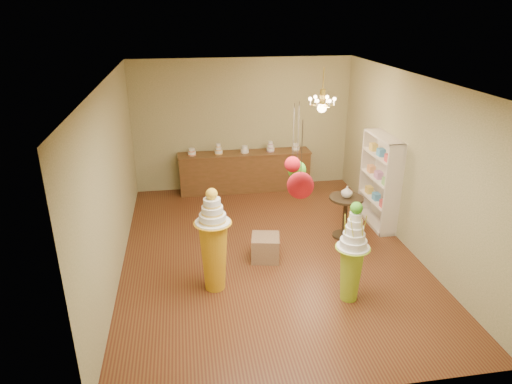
{
  "coord_description": "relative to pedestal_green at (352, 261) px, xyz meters",
  "views": [
    {
      "loc": [
        -1.35,
        -6.94,
        4.04
      ],
      "look_at": [
        -0.22,
        0.0,
        1.16
      ],
      "focal_mm": 32.0,
      "sensor_mm": 36.0,
      "label": 1
    }
  ],
  "objects": [
    {
      "name": "floor",
      "position": [
        -0.92,
        1.55,
        -0.65
      ],
      "size": [
        6.5,
        6.5,
        0.0
      ],
      "primitive_type": "plane",
      "color": "#532B16",
      "rests_on": "ground"
    },
    {
      "name": "ceiling",
      "position": [
        -0.92,
        1.55,
        2.35
      ],
      "size": [
        6.5,
        6.5,
        0.0
      ],
      "primitive_type": "plane",
      "rotation": [
        3.14,
        0.0,
        0.0
      ],
      "color": "white",
      "rests_on": "ground"
    },
    {
      "name": "wall_back",
      "position": [
        -0.92,
        4.8,
        0.85
      ],
      "size": [
        5.0,
        0.04,
        3.0
      ],
      "primitive_type": "cube",
      "color": "tan",
      "rests_on": "ground"
    },
    {
      "name": "wall_front",
      "position": [
        -0.92,
        -1.7,
        0.85
      ],
      "size": [
        5.0,
        0.04,
        3.0
      ],
      "primitive_type": "cube",
      "color": "tan",
      "rests_on": "ground"
    },
    {
      "name": "wall_left",
      "position": [
        -3.42,
        1.55,
        0.85
      ],
      "size": [
        0.04,
        6.5,
        3.0
      ],
      "primitive_type": "cube",
      "color": "tan",
      "rests_on": "ground"
    },
    {
      "name": "wall_right",
      "position": [
        1.58,
        1.55,
        0.85
      ],
      "size": [
        0.04,
        6.5,
        3.0
      ],
      "primitive_type": "cube",
      "color": "tan",
      "rests_on": "ground"
    },
    {
      "name": "pedestal_green",
      "position": [
        0.0,
        0.0,
        0.0
      ],
      "size": [
        0.58,
        0.58,
        1.56
      ],
      "rotation": [
        0.0,
        0.0,
        0.29
      ],
      "color": "#9CC12A",
      "rests_on": "floor"
    },
    {
      "name": "pedestal_orange",
      "position": [
        -1.93,
        0.6,
        0.05
      ],
      "size": [
        0.65,
        0.65,
        1.65
      ],
      "rotation": [
        0.0,
        0.0,
        -0.3
      ],
      "color": "gold",
      "rests_on": "floor"
    },
    {
      "name": "burlap_riser",
      "position": [
        -1.01,
        1.33,
        -0.43
      ],
      "size": [
        0.55,
        0.55,
        0.43
      ],
      "primitive_type": "cube",
      "rotation": [
        0.0,
        0.0,
        -0.2
      ],
      "color": "#7E6045",
      "rests_on": "floor"
    },
    {
      "name": "sideboard",
      "position": [
        -0.92,
        4.52,
        -0.17
      ],
      "size": [
        3.04,
        0.54,
        1.16
      ],
      "color": "#58361B",
      "rests_on": "floor"
    },
    {
      "name": "shelving_unit",
      "position": [
        1.41,
        2.35,
        0.26
      ],
      "size": [
        0.33,
        1.2,
        1.8
      ],
      "color": "beige",
      "rests_on": "floor"
    },
    {
      "name": "round_table",
      "position": [
        0.59,
        1.9,
        -0.13
      ],
      "size": [
        0.71,
        0.71,
        0.8
      ],
      "rotation": [
        0.0,
        0.0,
        0.14
      ],
      "color": "black",
      "rests_on": "floor"
    },
    {
      "name": "vase",
      "position": [
        0.59,
        1.9,
        0.27
      ],
      "size": [
        0.24,
        0.24,
        0.22
      ],
      "primitive_type": "imported",
      "rotation": [
        0.0,
        0.0,
        0.18
      ],
      "color": "beige",
      "rests_on": "round_table"
    },
    {
      "name": "pom_red_left",
      "position": [
        -1.1,
        -1.1,
        1.66
      ],
      "size": [
        0.28,
        0.28,
        0.84
      ],
      "color": "#40362E",
      "rests_on": "ceiling"
    },
    {
      "name": "pom_green_mid",
      "position": [
        -0.91,
        -0.19,
        1.5
      ],
      "size": [
        0.23,
        0.23,
        0.97
      ],
      "color": "#40362E",
      "rests_on": "ceiling"
    },
    {
      "name": "pom_red_right",
      "position": [
        -0.99,
        -0.28,
        1.61
      ],
      "size": [
        0.19,
        0.19,
        0.84
      ],
      "color": "#40362E",
      "rests_on": "ceiling"
    },
    {
      "name": "chandelier",
      "position": [
        0.33,
        2.87,
        1.66
      ],
      "size": [
        0.62,
        0.62,
        0.85
      ],
      "rotation": [
        0.0,
        0.0,
        -0.19
      ],
      "color": "gold",
      "rests_on": "ceiling"
    }
  ]
}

